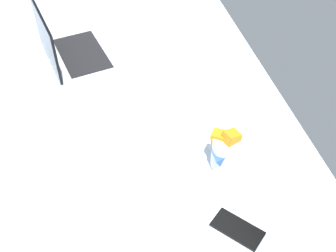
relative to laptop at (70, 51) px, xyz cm
name	(u,v)px	position (x,y,z in cm)	size (l,w,h in cm)	color
bed_mattress	(93,126)	(-31.09, -4.64, -13.41)	(180.00, 140.00, 18.00)	silver
laptop	(70,51)	(0.00, 0.00, 0.00)	(37.22, 29.65, 23.00)	#B7BABC
snack_cup	(226,151)	(-66.39, -43.35, 1.78)	(9.90, 9.38, 14.38)	silver
cell_phone	(237,229)	(-89.54, -39.64, -4.01)	(6.80, 14.00, 0.80)	black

